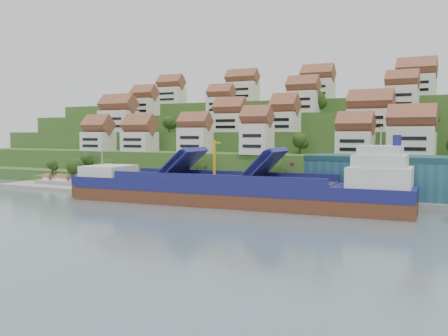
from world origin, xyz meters
The scene contains 10 objects.
ground centered at (0.00, 0.00, 0.00)m, with size 300.00×300.00×0.00m, color slate.
quay centered at (20.00, 15.00, 1.10)m, with size 180.00×14.00×2.20m, color gray.
pebble_beach centered at (-58.00, 12.00, 0.50)m, with size 45.00×20.00×1.00m, color gray.
hillside centered at (0.00, 103.55, 10.66)m, with size 260.00×128.00×31.00m.
hillside_village centered at (-0.50, 60.82, 24.35)m, with size 156.44×65.07×28.48m.
hillside_trees centered at (-9.60, 43.05, 15.81)m, with size 139.78×62.84×30.96m.
warehouse centered at (52.00, 17.00, 7.20)m, with size 60.00×15.00×10.00m, color #255666.
flagpole centered at (18.11, 10.00, 6.88)m, with size 1.28×0.16×8.00m.
beach_huts centered at (-60.00, 10.75, 2.10)m, with size 14.40×3.70×2.20m.
cargo_ship centered at (8.94, 0.18, 3.55)m, with size 85.95×19.03×19.00m.
Camera 1 is at (61.08, -107.96, 17.62)m, focal length 40.00 mm.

